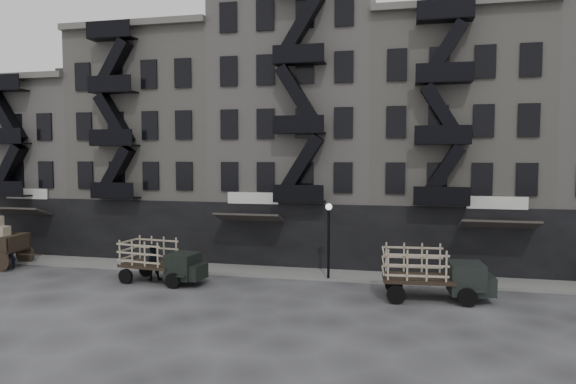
% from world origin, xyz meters
% --- Properties ---
extents(ground, '(140.00, 140.00, 0.00)m').
position_xyz_m(ground, '(0.00, 0.00, 0.00)').
color(ground, '#38383A').
rests_on(ground, ground).
extents(sidewalk, '(55.00, 2.50, 0.15)m').
position_xyz_m(sidewalk, '(0.00, 3.75, 0.07)').
color(sidewalk, slate).
rests_on(sidewalk, ground).
extents(building_west, '(10.00, 11.35, 13.20)m').
position_xyz_m(building_west, '(-20.00, 9.83, 6.00)').
color(building_west, gray).
rests_on(building_west, ground).
extents(building_midwest, '(10.00, 11.35, 16.20)m').
position_xyz_m(building_midwest, '(-10.00, 9.83, 7.50)').
color(building_midwest, gray).
rests_on(building_midwest, ground).
extents(building_center, '(10.00, 11.35, 18.20)m').
position_xyz_m(building_center, '(-0.00, 9.82, 8.50)').
color(building_center, gray).
rests_on(building_center, ground).
extents(building_mideast, '(10.00, 11.35, 16.20)m').
position_xyz_m(building_mideast, '(10.00, 9.83, 7.50)').
color(building_mideast, gray).
rests_on(building_mideast, ground).
extents(lamp_post, '(0.36, 0.36, 4.28)m').
position_xyz_m(lamp_post, '(3.00, 2.60, 2.78)').
color(lamp_post, black).
rests_on(lamp_post, ground).
extents(stake_truck_west, '(4.88, 2.44, 2.36)m').
position_xyz_m(stake_truck_west, '(-5.83, 0.24, 1.35)').
color(stake_truck_west, black).
rests_on(stake_truck_west, ground).
extents(stake_truck_east, '(5.25, 2.46, 2.57)m').
position_xyz_m(stake_truck_east, '(8.42, 0.01, 1.47)').
color(stake_truck_east, black).
rests_on(stake_truck_east, ground).
extents(pedestrian_west, '(0.68, 0.68, 1.59)m').
position_xyz_m(pedestrian_west, '(-16.29, 1.30, 0.80)').
color(pedestrian_west, black).
rests_on(pedestrian_west, ground).
extents(pedestrian_mid, '(1.23, 1.13, 2.02)m').
position_xyz_m(pedestrian_mid, '(-6.54, 0.60, 1.01)').
color(pedestrian_mid, black).
rests_on(pedestrian_mid, ground).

